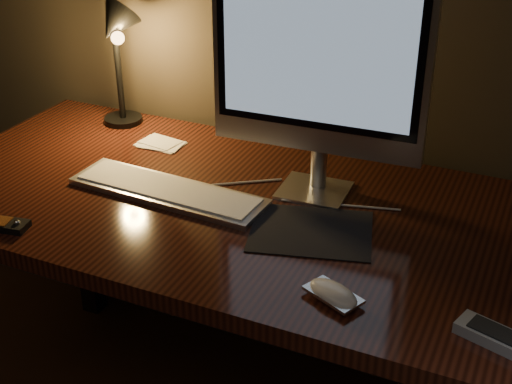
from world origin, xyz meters
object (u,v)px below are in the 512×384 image
at_px(desk, 261,238).
at_px(desk_lamp, 116,42).
at_px(monitor, 318,69).
at_px(mouse, 333,295).
at_px(keyboard, 168,191).

relative_size(desk, desk_lamp, 4.37).
bearing_deg(desk_lamp, monitor, -23.12).
xyz_separation_m(mouse, desk_lamp, (-0.80, 0.52, 0.24)).
relative_size(desk, keyboard, 3.34).
height_order(monitor, keyboard, monitor).
bearing_deg(monitor, desk, -160.39).
height_order(keyboard, mouse, mouse).
bearing_deg(monitor, keyboard, -157.05).
height_order(mouse, desk_lamp, desk_lamp).
relative_size(mouse, desk_lamp, 0.29).
bearing_deg(keyboard, mouse, -22.34).
bearing_deg(mouse, desk_lamp, 171.53).
distance_m(monitor, mouse, 0.51).
xyz_separation_m(monitor, keyboard, (-0.31, -0.15, -0.29)).
relative_size(monitor, mouse, 4.74).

